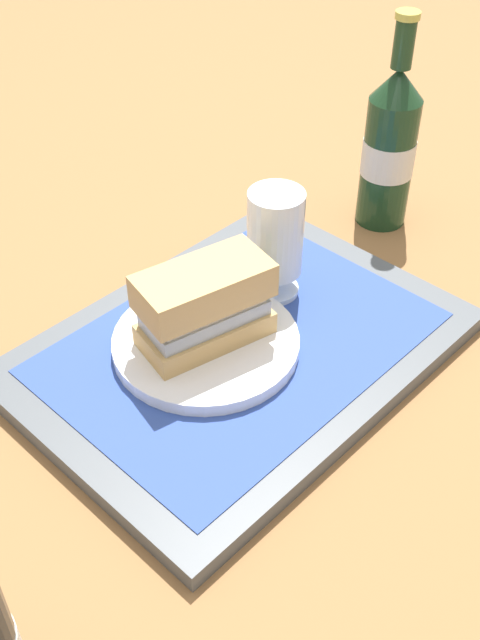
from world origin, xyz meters
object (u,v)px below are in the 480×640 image
at_px(beer_glass, 275,240).
at_px(plate, 206,343).
at_px(sandwich, 207,303).
at_px(beer_bottle, 390,146).

bearing_deg(beer_glass, plate, -173.56).
xyz_separation_m(plate, sandwich, (0.00, -0.00, 0.05)).
xyz_separation_m(plate, beer_glass, (0.12, 0.01, 0.06)).
xyz_separation_m(sandwich, beer_glass, (0.11, 0.01, 0.01)).
distance_m(sandwich, beer_bottle, 0.35).
height_order(plate, sandwich, sandwich).
relative_size(sandwich, beer_bottle, 0.53).
bearing_deg(plate, beer_bottle, 5.23).
relative_size(plate, sandwich, 1.35).
distance_m(beer_glass, beer_bottle, 0.23).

